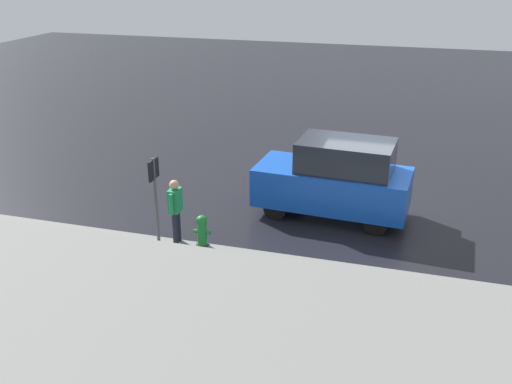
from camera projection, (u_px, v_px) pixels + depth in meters
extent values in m
plane|color=black|center=(364.00, 217.00, 14.87)|extent=(60.00, 60.00, 0.00)
cube|color=slate|center=(341.00, 304.00, 11.15)|extent=(24.00, 3.20, 0.04)
cube|color=blue|center=(332.00, 187.00, 14.68)|extent=(4.01, 1.96, 0.99)
cube|color=#1E232B|center=(346.00, 156.00, 14.24)|extent=(2.44, 1.65, 0.77)
cylinder|color=black|center=(276.00, 208.00, 14.66)|extent=(0.61, 0.26, 0.60)
cylinder|color=black|center=(292.00, 188.00, 15.90)|extent=(0.61, 0.26, 0.60)
cylinder|color=black|center=(376.00, 223.00, 13.85)|extent=(0.61, 0.26, 0.60)
cylinder|color=black|center=(385.00, 201.00, 15.08)|extent=(0.61, 0.26, 0.60)
cylinder|color=#197A2D|center=(202.00, 235.00, 13.24)|extent=(0.22, 0.22, 0.62)
sphere|color=#197A2D|center=(202.00, 221.00, 13.10)|extent=(0.26, 0.26, 0.26)
cylinder|color=#197A2D|center=(209.00, 233.00, 13.17)|extent=(0.10, 0.09, 0.09)
cylinder|color=#197A2D|center=(196.00, 231.00, 13.25)|extent=(0.10, 0.09, 0.09)
cylinder|color=#2D2D2D|center=(203.00, 245.00, 13.35)|extent=(0.31, 0.31, 0.06)
cube|color=#1E8C4C|center=(175.00, 200.00, 13.05)|extent=(0.26, 0.37, 0.55)
sphere|color=tan|center=(174.00, 185.00, 12.90)|extent=(0.22, 0.22, 0.22)
cylinder|color=#1E1E2D|center=(178.00, 226.00, 13.40)|extent=(0.13, 0.13, 0.85)
cylinder|color=#1E1E2D|center=(175.00, 229.00, 13.24)|extent=(0.13, 0.13, 0.85)
cylinder|color=#1E8C4C|center=(179.00, 196.00, 13.26)|extent=(0.09, 0.09, 0.50)
cylinder|color=#1E8C4C|center=(171.00, 204.00, 12.83)|extent=(0.09, 0.09, 0.50)
cylinder|color=#B7BABF|center=(459.00, 324.00, 9.70)|extent=(0.04, 0.04, 1.05)
cylinder|color=#B7BABF|center=(310.00, 300.00, 10.36)|extent=(0.04, 0.04, 1.05)
cylinder|color=#B7BABF|center=(178.00, 279.00, 11.03)|extent=(0.04, 0.04, 1.05)
cylinder|color=#B7BABF|center=(384.00, 289.00, 9.85)|extent=(7.75, 0.04, 0.04)
cylinder|color=#B7BABF|center=(382.00, 309.00, 10.01)|extent=(7.75, 0.04, 0.04)
cylinder|color=#4C4C51|center=(157.00, 210.00, 12.36)|extent=(0.07, 0.07, 2.40)
cube|color=black|center=(154.00, 169.00, 11.99)|extent=(0.04, 0.44, 0.44)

